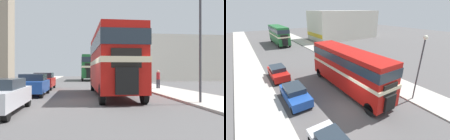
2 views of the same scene
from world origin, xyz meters
The scene contains 10 objects.
ground_plane centered at (0.00, 0.00, 0.00)m, with size 120.00×120.00×0.00m, color #565454.
sidewalk_right centered at (6.75, 0.00, 0.06)m, with size 3.50×120.00×0.12m.
double_decker_bus centered at (1.70, 3.05, 2.52)m, with size 2.53×10.89×4.24m.
bus_distant centered at (1.12, 29.81, 2.55)m, with size 2.56×10.41×4.29m.
car_parked_near centered at (-3.77, -3.34, 0.74)m, with size 1.66×4.53×1.41m.
car_parked_mid centered at (-3.72, 3.75, 0.78)m, with size 1.79×4.16×1.51m.
car_parked_far centered at (-3.82, 9.76, 0.79)m, with size 1.78×4.16×1.54m.
pedestrian_walking centered at (6.66, 8.09, 1.07)m, with size 0.34×0.34×1.67m.
street_lamp centered at (5.61, -2.00, 3.96)m, with size 0.36×0.36×5.86m.
shop_building_block centered at (19.08, 28.71, 3.79)m, with size 18.56×9.41×7.58m.
Camera 1 is at (-0.57, -14.08, 1.76)m, focal length 40.00 mm.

